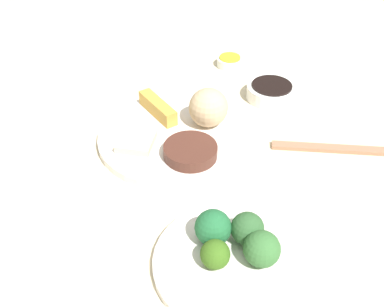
{
  "coord_description": "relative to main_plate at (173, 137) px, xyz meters",
  "views": [
    {
      "loc": [
        0.71,
        0.14,
        0.57
      ],
      "look_at": [
        0.09,
        0.02,
        0.06
      ],
      "focal_mm": 42.47,
      "sensor_mm": 36.0,
      "label": 1
    }
  ],
  "objects": [
    {
      "name": "tabletop",
      "position": [
        -0.01,
        0.04,
        -0.02
      ],
      "size": [
        2.2,
        2.2,
        0.02
      ],
      "primitive_type": "cube",
      "color": "beige",
      "rests_on": "ground"
    },
    {
      "name": "main_plate",
      "position": [
        0.0,
        0.0,
        0.0
      ],
      "size": [
        0.3,
        0.3,
        0.02
      ],
      "primitive_type": "cylinder",
      "color": "white",
      "rests_on": "tabletop"
    },
    {
      "name": "rice_scoop",
      "position": [
        -0.05,
        0.06,
        0.05
      ],
      "size": [
        0.08,
        0.08,
        0.08
      ],
      "primitive_type": "sphere",
      "color": "#D1B185",
      "rests_on": "main_plate"
    },
    {
      "name": "spring_roll",
      "position": [
        -0.06,
        -0.05,
        0.02
      ],
      "size": [
        0.1,
        0.1,
        0.03
      ],
      "primitive_type": "cube",
      "rotation": [
        0.0,
        0.0,
        0.79
      ],
      "color": "gold",
      "rests_on": "main_plate"
    },
    {
      "name": "crab_rangoon_wonton",
      "position": [
        0.05,
        -0.06,
        0.01
      ],
      "size": [
        0.07,
        0.07,
        0.01
      ],
      "primitive_type": "cube",
      "rotation": [
        0.0,
        0.0,
        0.01
      ],
      "color": "beige",
      "rests_on": "main_plate"
    },
    {
      "name": "stir_fry_heap",
      "position": [
        0.06,
        0.05,
        0.02
      ],
      "size": [
        0.1,
        0.1,
        0.02
      ],
      "primitive_type": "cylinder",
      "color": "#502A20",
      "rests_on": "main_plate"
    },
    {
      "name": "broccoli_plate",
      "position": [
        0.28,
        0.16,
        -0.0
      ],
      "size": [
        0.24,
        0.24,
        0.01
      ],
      "primitive_type": "cylinder",
      "color": "white",
      "rests_on": "tabletop"
    },
    {
      "name": "broccoli_floret_0",
      "position": [
        0.29,
        0.13,
        0.03
      ],
      "size": [
        0.04,
        0.04,
        0.04
      ],
      "primitive_type": "sphere",
      "color": "#3A641B",
      "rests_on": "broccoli_plate"
    },
    {
      "name": "broccoli_floret_1",
      "position": [
        0.25,
        0.12,
        0.03
      ],
      "size": [
        0.06,
        0.06,
        0.06
      ],
      "primitive_type": "sphere",
      "color": "#216537",
      "rests_on": "broccoli_plate"
    },
    {
      "name": "broccoli_floret_2",
      "position": [
        0.27,
        0.19,
        0.03
      ],
      "size": [
        0.05,
        0.05,
        0.05
      ],
      "primitive_type": "sphere",
      "color": "#376D35",
      "rests_on": "broccoli_plate"
    },
    {
      "name": "broccoli_floret_3",
      "position": [
        0.24,
        0.17,
        0.03
      ],
      "size": [
        0.05,
        0.05,
        0.05
      ],
      "primitive_type": "sphere",
      "color": "#2F5C30",
      "rests_on": "broccoli_plate"
    },
    {
      "name": "soy_sauce_bowl",
      "position": [
        -0.2,
        0.18,
        0.01
      ],
      "size": [
        0.11,
        0.11,
        0.03
      ],
      "primitive_type": "cylinder",
      "color": "white",
      "rests_on": "tabletop"
    },
    {
      "name": "soy_sauce_bowl_liquid",
      "position": [
        -0.2,
        0.18,
        0.03
      ],
      "size": [
        0.09,
        0.09,
        0.0
      ],
      "primitive_type": "cylinder",
      "color": "black",
      "rests_on": "soy_sauce_bowl"
    },
    {
      "name": "sauce_ramekin_hot_mustard",
      "position": [
        -0.33,
        0.07,
        0.0
      ],
      "size": [
        0.06,
        0.06,
        0.02
      ],
      "primitive_type": "cylinder",
      "color": "white",
      "rests_on": "tabletop"
    },
    {
      "name": "sauce_ramekin_hot_mustard_liquid",
      "position": [
        -0.33,
        0.07,
        0.02
      ],
      "size": [
        0.05,
        0.05,
        0.0
      ],
      "primitive_type": "cylinder",
      "color": "yellow",
      "rests_on": "sauce_ramekin_hot_mustard"
    },
    {
      "name": "chopsticks_pair",
      "position": [
        -0.03,
        0.3,
        -0.0
      ],
      "size": [
        0.04,
        0.22,
        0.01
      ],
      "primitive_type": "cube",
      "rotation": [
        0.0,
        0.0,
        1.68
      ],
      "color": "#A67356",
      "rests_on": "tabletop"
    }
  ]
}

